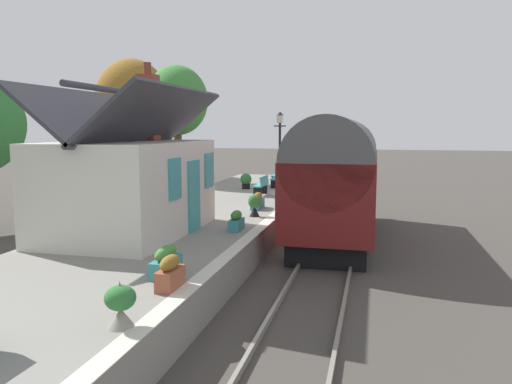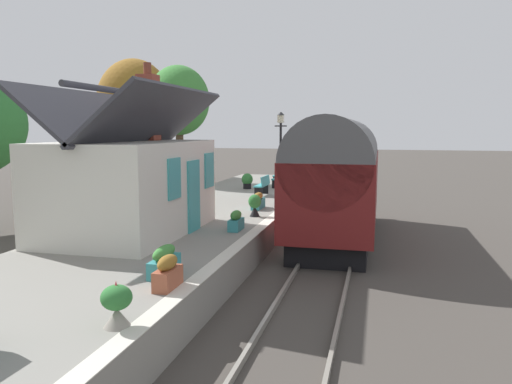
% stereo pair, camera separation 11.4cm
% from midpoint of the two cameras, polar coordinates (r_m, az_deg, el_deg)
% --- Properties ---
extents(ground_plane, '(160.00, 160.00, 0.00)m').
position_cam_midpoint_polar(ground_plane, '(16.57, 5.33, -6.49)').
color(ground_plane, '#423D38').
extents(platform, '(32.00, 5.55, 0.91)m').
position_cam_midpoint_polar(platform, '(17.39, -7.09, -4.32)').
color(platform, gray).
rests_on(platform, ground).
extents(platform_edge_coping, '(32.00, 0.36, 0.02)m').
position_cam_midpoint_polar(platform_edge_coping, '(16.58, 1.32, -3.20)').
color(platform_edge_coping, beige).
rests_on(platform_edge_coping, platform).
extents(rail_near, '(52.00, 0.08, 0.14)m').
position_cam_midpoint_polar(rail_near, '(16.41, 10.97, -6.48)').
color(rail_near, gray).
rests_on(rail_near, ground).
extents(rail_far, '(52.00, 0.08, 0.14)m').
position_cam_midpoint_polar(rail_far, '(16.53, 5.95, -6.29)').
color(rail_far, gray).
rests_on(rail_far, ground).
extents(train, '(9.25, 2.73, 4.32)m').
position_cam_midpoint_polar(train, '(17.95, 9.11, 1.69)').
color(train, black).
rests_on(train, ground).
extents(station_building, '(5.89, 3.65, 5.03)m').
position_cam_midpoint_polar(station_building, '(14.82, -14.48, 1.05)').
color(station_building, silver).
rests_on(station_building, platform).
extents(bench_near_building, '(1.41, 0.46, 0.88)m').
position_cam_midpoint_polar(bench_near_building, '(25.80, 2.33, 1.61)').
color(bench_near_building, teal).
rests_on(bench_near_building, platform).
extents(bench_mid_platform, '(1.41, 0.46, 0.88)m').
position_cam_midpoint_polar(bench_mid_platform, '(22.68, 0.52, 0.83)').
color(bench_mid_platform, teal).
rests_on(bench_mid_platform, platform).
extents(bench_by_lamp, '(1.40, 0.45, 0.88)m').
position_cam_midpoint_polar(bench_by_lamp, '(27.64, 2.41, 1.99)').
color(bench_by_lamp, teal).
rests_on(bench_by_lamp, platform).
extents(planter_bench_left, '(0.76, 0.32, 0.65)m').
position_cam_midpoint_polar(planter_bench_left, '(9.71, -10.14, -9.08)').
color(planter_bench_left, '#9E5138').
rests_on(planter_bench_left, platform).
extents(planter_under_sign, '(0.74, 0.32, 0.60)m').
position_cam_midpoint_polar(planter_under_sign, '(14.90, -2.49, -3.31)').
color(planter_under_sign, teal).
rests_on(planter_under_sign, platform).
extents(planter_bench_right, '(0.56, 0.56, 0.79)m').
position_cam_midpoint_polar(planter_bench_right, '(25.10, -1.29, 1.32)').
color(planter_bench_right, black).
rests_on(planter_bench_right, platform).
extents(planter_edge_near, '(0.45, 0.45, 0.77)m').
position_cam_midpoint_polar(planter_edge_near, '(17.19, -0.36, -1.46)').
color(planter_edge_near, black).
rests_on(planter_edge_near, platform).
extents(planter_corner_building, '(1.05, 0.32, 0.62)m').
position_cam_midpoint_polar(planter_corner_building, '(18.89, 0.01, -1.03)').
color(planter_corner_building, teal).
rests_on(planter_corner_building, platform).
extents(planter_edge_far, '(0.48, 0.48, 0.73)m').
position_cam_midpoint_polar(planter_edge_far, '(8.08, -15.65, -12.38)').
color(planter_edge_far, gray).
rests_on(planter_edge_far, platform).
extents(planter_by_door, '(1.04, 0.32, 0.62)m').
position_cam_midpoint_polar(planter_by_door, '(10.59, -10.56, -7.78)').
color(planter_by_door, teal).
rests_on(planter_by_door, platform).
extents(lamp_post_platform, '(0.32, 0.50, 3.71)m').
position_cam_midpoint_polar(lamp_post_platform, '(20.67, 2.59, 6.06)').
color(lamp_post_platform, black).
rests_on(lamp_post_platform, platform).
extents(tree_behind_building, '(4.80, 4.83, 8.40)m').
position_cam_midpoint_polar(tree_behind_building, '(33.76, -14.05, 9.77)').
color(tree_behind_building, '#4C3828').
rests_on(tree_behind_building, ground).
extents(tree_distant, '(3.90, 3.33, 7.41)m').
position_cam_midpoint_polar(tree_distant, '(28.45, -9.12, 10.22)').
color(tree_distant, '#4C3828').
rests_on(tree_distant, ground).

